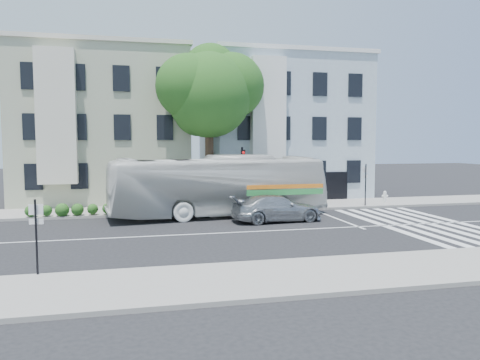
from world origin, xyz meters
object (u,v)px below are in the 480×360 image
object	(u,v)px
bus	(219,186)
fire_hydrant	(385,196)
near_sign_pole	(36,227)
sedan	(277,208)
traffic_signal	(242,169)

from	to	relation	value
bus	fire_hydrant	size ratio (longest dim) A/B	17.00
fire_hydrant	near_sign_pole	size ratio (longest dim) A/B	0.31
sedan	traffic_signal	bearing A→B (deg)	5.55
fire_hydrant	near_sign_pole	bearing A→B (deg)	-146.05
bus	near_sign_pole	world-z (taller)	bus
traffic_signal	fire_hydrant	size ratio (longest dim) A/B	5.31
sedan	fire_hydrant	distance (m)	11.21
sedan	near_sign_pole	world-z (taller)	near_sign_pole
traffic_signal	fire_hydrant	distance (m)	10.90
traffic_signal	sedan	bearing A→B (deg)	-74.28
sedan	near_sign_pole	size ratio (longest dim) A/B	2.06
bus	fire_hydrant	xyz separation A→B (m)	(12.65, 2.77, -1.28)
traffic_signal	near_sign_pole	world-z (taller)	traffic_signal
sedan	fire_hydrant	xyz separation A→B (m)	(9.85, 5.36, -0.20)
sedan	fire_hydrant	bearing A→B (deg)	-65.84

